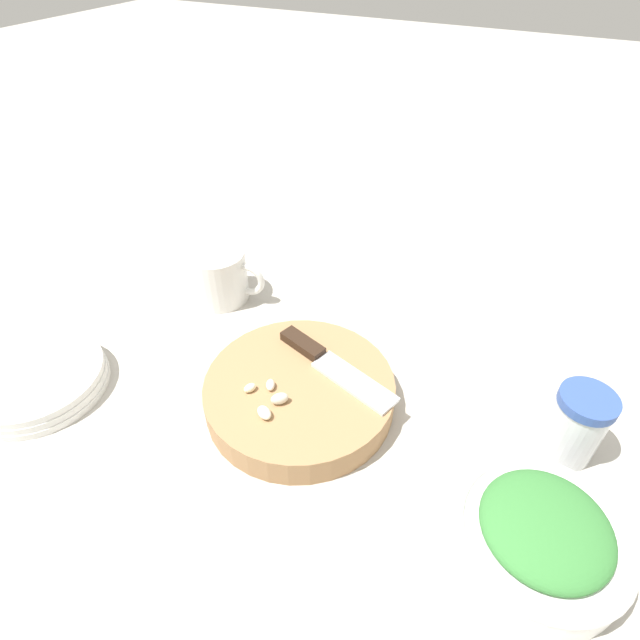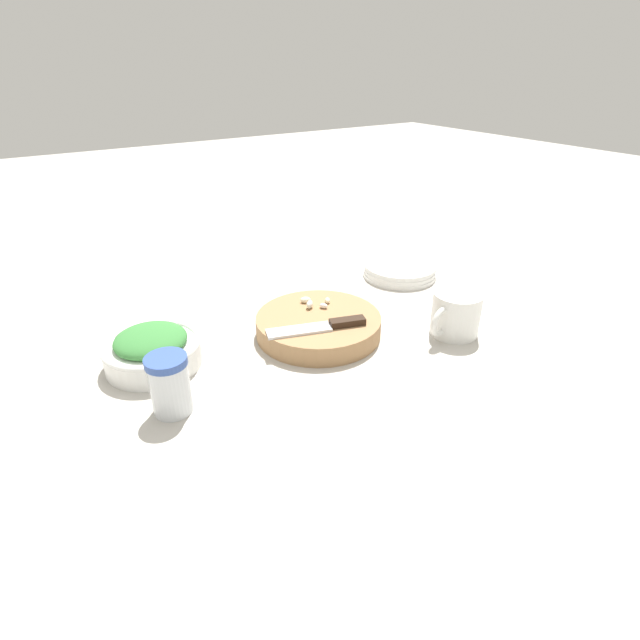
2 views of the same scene
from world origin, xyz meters
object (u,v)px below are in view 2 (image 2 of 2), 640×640
Objects in this scene: chef_knife at (323,326)px; garlic_cloves at (313,303)px; herb_bowl at (152,349)px; plate_stack at (400,270)px; coffee_mug at (455,314)px; spice_jar at (170,384)px; cutting_board at (319,325)px.

garlic_cloves is at bearing -4.64° from chef_knife.
herb_bowl is 0.94× the size of plate_stack.
chef_knife is 0.26m from coffee_mug.
chef_knife reaches higher than plate_stack.
spice_jar reaches higher than garlic_cloves.
chef_knife is 2.95× the size of garlic_cloves.
chef_knife is 0.30m from herb_bowl.
chef_knife reaches higher than cutting_board.
herb_bowl is 1.76× the size of spice_jar.
cutting_board is 1.94× the size of coffee_mug.
coffee_mug reaches higher than chef_knife.
herb_bowl is (0.30, -0.07, 0.01)m from cutting_board.
chef_knife is at bearing 67.64° from garlic_cloves.
chef_knife is at bearing 66.24° from cutting_board.
chef_knife is at bearing 27.02° from plate_stack.
chef_knife is at bearing 158.56° from herb_bowl.
garlic_cloves reaches higher than chef_knife.
garlic_cloves is 0.37× the size of herb_bowl.
herb_bowl is at bearing 5.90° from plate_stack.
coffee_mug is 0.29m from plate_stack.
chef_knife is at bearing -173.83° from spice_jar.
cutting_board is at bearing 22.10° from plate_stack.
spice_jar reaches higher than coffee_mug.
garlic_cloves is 0.35m from spice_jar.
plate_stack is at bearing -157.90° from cutting_board.
plate_stack is (-0.34, -0.18, -0.03)m from chef_knife.
plate_stack is at bearing -174.10° from herb_bowl.
cutting_board is at bearing -32.70° from coffee_mug.
chef_knife is 0.10m from garlic_cloves.
cutting_board is 0.26m from coffee_mug.
cutting_board is 1.31× the size of chef_knife.
garlic_cloves is at bearing 15.78° from plate_stack.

